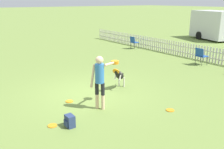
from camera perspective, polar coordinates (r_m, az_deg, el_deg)
The scene contains 12 objects.
ground_plane at distance 9.34m, azimuth -5.02°, elevation -4.37°, with size 240.00×240.00×0.00m, color olive.
handler_person at distance 7.74m, azimuth -2.57°, elevation -0.25°, with size 0.53×1.13×1.72m.
leaping_dog at distance 9.62m, azimuth 1.67°, elevation -0.16°, with size 0.76×1.00×0.94m.
frisbee_near_handler at distance 10.58m, azimuth -2.81°, elevation -1.71°, with size 0.26×0.26×0.02m.
frisbee_near_dog at distance 7.22m, azimuth -13.47°, elevation -11.29°, with size 0.26×0.26×0.02m.
frisbee_midfield at distance 8.71m, azimuth -9.72°, elevation -6.06°, with size 0.26×0.26×0.02m.
frisbee_far_scatter at distance 8.14m, azimuth 13.13°, elevation -7.94°, with size 0.26×0.26×0.02m.
backpack_on_grass at distance 7.02m, azimuth -9.65°, elevation -10.46°, with size 0.29×0.24×0.34m.
picket_fence at distance 14.78m, azimuth 22.43°, elevation 4.04°, with size 23.04×0.04×0.86m.
folding_chair_center at distance 14.08m, azimuth 19.62°, elevation 4.27°, with size 0.54×0.56×0.92m.
folding_chair_green_right at distance 17.88m, azimuth 4.97°, elevation 7.54°, with size 0.48×0.50×0.88m.
equipment_trailer at distance 23.79m, azimuth 22.24°, elevation 10.52°, with size 4.80×3.16×2.46m.
Camera 1 is at (7.51, -4.44, 3.34)m, focal length 40.00 mm.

